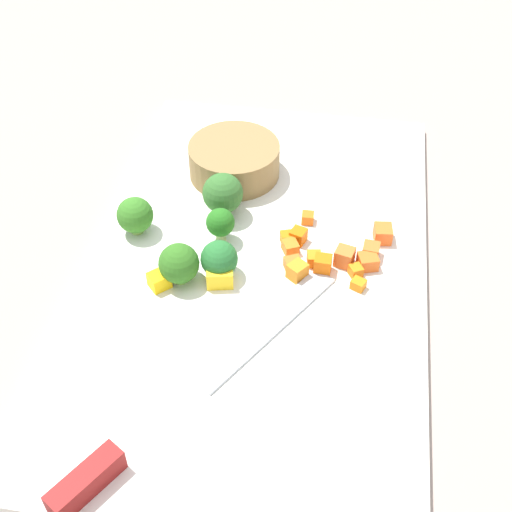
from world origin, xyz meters
The scene contains 25 objects.
ground_plane centered at (0.00, 0.00, 0.00)m, with size 4.00×4.00×0.00m, color gray.
cutting_board centered at (0.00, 0.00, 0.01)m, with size 0.54×0.32×0.01m, color white.
prep_bowl centered at (-0.14, -0.05, 0.03)m, with size 0.10×0.10×0.04m, color olive.
chef_knife centered at (0.19, -0.04, 0.02)m, with size 0.28×0.18×0.02m.
carrot_dice_0 centered at (0.00, 0.09, 0.02)m, with size 0.01×0.01×0.01m, color orange.
carrot_dice_1 centered at (-0.04, 0.03, 0.02)m, with size 0.01×0.01×0.01m, color orange.
carrot_dice_2 centered at (0.00, 0.06, 0.02)m, with size 0.02×0.01×0.02m, color orange.
carrot_dice_3 centered at (-0.04, 0.04, 0.02)m, with size 0.01×0.01×0.01m, color orange.
carrot_dice_4 centered at (-0.01, 0.05, 0.02)m, with size 0.01×0.01×0.01m, color orange.
carrot_dice_5 centered at (0.02, 0.10, 0.02)m, with size 0.01×0.01×0.01m, color orange.
carrot_dice_6 centered at (0.01, 0.04, 0.02)m, with size 0.02×0.01×0.02m, color orange.
carrot_dice_7 centered at (-0.01, 0.11, 0.02)m, with size 0.02×0.02×0.01m, color orange.
carrot_dice_8 centered at (-0.01, 0.08, 0.02)m, with size 0.02×0.02×0.02m, color orange.
carrot_dice_9 centered at (-0.02, 0.03, 0.02)m, with size 0.02×0.01×0.01m, color orange.
carrot_dice_10 centered at (-0.07, 0.04, 0.02)m, with size 0.01×0.01×0.01m, color orange.
carrot_dice_11 centered at (-0.03, 0.11, 0.02)m, with size 0.02×0.02×0.01m, color orange.
carrot_dice_12 centered at (-0.05, 0.12, 0.02)m, with size 0.02×0.02×0.02m, color orange.
carrot_dice_13 centered at (0.00, 0.04, 0.02)m, with size 0.01×0.02×0.01m, color orange.
pepper_dice_0 centered at (0.03, -0.03, 0.02)m, with size 0.02×0.02×0.02m, color yellow.
pepper_dice_1 centered at (0.04, -0.08, 0.02)m, with size 0.02×0.02×0.02m, color yellow.
broccoli_floret_0 centered at (-0.03, -0.13, 0.03)m, with size 0.04×0.04×0.04m.
broccoli_floret_1 centered at (0.03, -0.07, 0.03)m, with size 0.04×0.04×0.04m.
broccoli_floret_2 centered at (-0.07, -0.05, 0.04)m, with size 0.04×0.04×0.05m.
broccoli_floret_3 centered at (0.02, -0.03, 0.03)m, with size 0.04×0.04×0.04m.
broccoli_floret_4 centered at (-0.03, -0.04, 0.03)m, with size 0.03×0.03×0.04m.
Camera 1 is at (0.46, 0.08, 0.48)m, focal length 48.24 mm.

